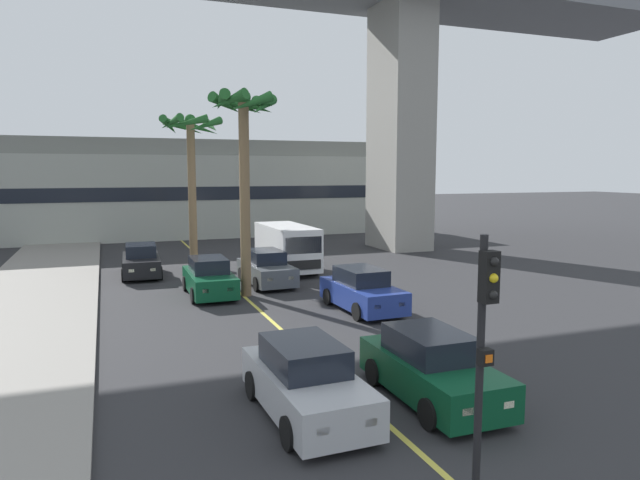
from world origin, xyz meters
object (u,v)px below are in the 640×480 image
at_px(delivery_van, 287,246).
at_px(palm_tree_mid_median, 244,134).
at_px(palm_tree_near_median, 190,147).
at_px(car_queue_sixth, 306,382).
at_px(car_queue_fourth, 266,269).
at_px(car_queue_third, 362,291).
at_px(traffic_light_median_near, 484,335).
at_px(car_queue_second, 209,278).
at_px(car_queue_fifth, 431,368).
at_px(car_queue_front, 141,261).

xyz_separation_m(delivery_van, palm_tree_mid_median, (-3.28, -4.87, 5.28)).
bearing_deg(palm_tree_near_median, car_queue_sixth, -91.91).
xyz_separation_m(car_queue_fourth, car_queue_sixth, (-2.92, -13.78, 0.00)).
height_order(car_queue_third, car_queue_fourth, same).
distance_m(car_queue_third, palm_tree_near_median, 14.86).
distance_m(car_queue_fourth, palm_tree_near_median, 9.41).
bearing_deg(traffic_light_median_near, car_queue_fourth, 84.98).
bearing_deg(car_queue_sixth, car_queue_fourth, 78.03).
xyz_separation_m(car_queue_second, car_queue_fifth, (2.79, -12.61, 0.00)).
relative_size(car_queue_front, car_queue_sixth, 1.01).
bearing_deg(car_queue_third, car_queue_front, 125.48).
height_order(car_queue_front, palm_tree_mid_median, palm_tree_mid_median).
height_order(car_queue_second, car_queue_fifth, same).
relative_size(car_queue_fourth, delivery_van, 0.79).
relative_size(car_queue_third, car_queue_fifth, 1.01).
bearing_deg(car_queue_third, car_queue_sixth, -122.17).
relative_size(car_queue_fifth, traffic_light_median_near, 0.98).
height_order(car_queue_front, car_queue_fifth, same).
bearing_deg(car_queue_fourth, palm_tree_mid_median, -125.34).
bearing_deg(car_queue_front, car_queue_fourth, -39.13).
bearing_deg(palm_tree_near_median, traffic_light_median_near, -88.50).
bearing_deg(palm_tree_mid_median, car_queue_sixth, -97.41).
height_order(car_queue_sixth, palm_tree_near_median, palm_tree_near_median).
xyz_separation_m(car_queue_third, car_queue_sixth, (-4.96, -7.88, 0.00)).
distance_m(car_queue_fifth, palm_tree_near_median, 22.01).
height_order(traffic_light_median_near, palm_tree_near_median, palm_tree_near_median).
distance_m(car_queue_third, car_queue_fourth, 6.24).
height_order(car_queue_front, delivery_van, delivery_van).
bearing_deg(palm_tree_near_median, delivery_van, -45.75).
relative_size(car_queue_second, car_queue_sixth, 0.99).
bearing_deg(delivery_van, traffic_light_median_near, -99.48).
height_order(car_queue_sixth, traffic_light_median_near, traffic_light_median_near).
distance_m(car_queue_second, car_queue_sixth, 12.39).
xyz_separation_m(car_queue_fifth, palm_tree_mid_median, (-1.37, 12.05, 5.85)).
bearing_deg(car_queue_fifth, car_queue_second, 102.46).
distance_m(car_queue_sixth, delivery_van, 17.38).
height_order(car_queue_third, car_queue_sixth, same).
bearing_deg(car_queue_third, car_queue_second, 136.98).
height_order(car_queue_fifth, palm_tree_mid_median, palm_tree_mid_median).
height_order(car_queue_second, traffic_light_median_near, traffic_light_median_near).
xyz_separation_m(car_queue_third, palm_tree_near_median, (-4.26, 13.05, 5.70)).
bearing_deg(car_queue_second, delivery_van, 42.43).
distance_m(delivery_van, palm_tree_near_median, 7.83).
xyz_separation_m(car_queue_front, palm_tree_mid_median, (3.78, -6.15, 5.85)).
distance_m(palm_tree_near_median, palm_tree_mid_median, 9.14).
bearing_deg(palm_tree_near_median, car_queue_fifth, -84.04).
xyz_separation_m(car_queue_fourth, palm_tree_mid_median, (-1.38, -1.95, 5.85)).
distance_m(car_queue_front, car_queue_third, 12.40).
height_order(car_queue_third, palm_tree_near_median, palm_tree_near_median).
bearing_deg(palm_tree_mid_median, car_queue_third, -49.10).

